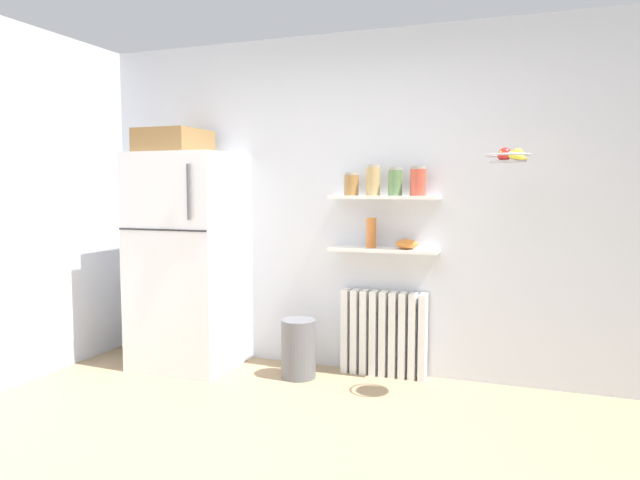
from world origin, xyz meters
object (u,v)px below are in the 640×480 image
radiator (384,334)px  storage_jar_2 (395,182)px  storage_jar_1 (373,180)px  storage_jar_3 (418,181)px  trash_bin (298,349)px  hanging_fruit_basket (509,156)px  vase (371,233)px  shelf_bowl (407,244)px  storage_jar_0 (351,184)px  refrigerator (188,255)px

radiator → storage_jar_2: (0.08, -0.03, 1.15)m
storage_jar_1 → storage_jar_3: size_ratio=1.08×
radiator → trash_bin: (-0.59, -0.27, -0.10)m
trash_bin → hanging_fruit_basket: bearing=-5.7°
vase → shelf_bowl: 0.28m
storage_jar_1 → hanging_fruit_basket: bearing=-21.7°
radiator → storage_jar_2: storage_jar_2 is taller
storage_jar_0 → storage_jar_1: (0.17, 0.00, 0.03)m
radiator → storage_jar_3: (0.25, -0.03, 1.15)m
storage_jar_3 → vase: bearing=180.0°
storage_jar_0 → storage_jar_2: size_ratio=0.84×
radiator → storage_jar_0: bearing=-173.2°
storage_jar_2 → trash_bin: (-0.67, -0.24, -1.25)m
radiator → trash_bin: 0.65m
radiator → shelf_bowl: bearing=-9.8°
shelf_bowl → hanging_fruit_basket: bearing=-28.5°
storage_jar_0 → storage_jar_2: (0.33, -0.00, 0.02)m
refrigerator → vase: 1.47m
storage_jar_2 → hanging_fruit_basket: bearing=-25.7°
trash_bin → hanging_fruit_basket: 2.04m
radiator → storage_jar_1: bearing=-160.3°
refrigerator → trash_bin: bearing=0.0°
storage_jar_2 → hanging_fruit_basket: hanging_fruit_basket is taller
vase → radiator: bearing=17.6°
storage_jar_0 → shelf_bowl: 0.61m
storage_jar_1 → refrigerator: bearing=-170.7°
refrigerator → storage_jar_2: size_ratio=9.14×
refrigerator → storage_jar_0: refrigerator is taller
refrigerator → hanging_fruit_basket: (2.42, -0.15, 0.73)m
refrigerator → storage_jar_3: size_ratio=8.94×
storage_jar_0 → hanging_fruit_basket: (1.13, -0.39, 0.17)m
refrigerator → radiator: bearing=9.9°
refrigerator → shelf_bowl: refrigerator is taller
refrigerator → vase: (1.44, 0.24, 0.20)m
trash_bin → hanging_fruit_basket: hanging_fruit_basket is taller
storage_jar_3 → trash_bin: 1.52m
storage_jar_0 → refrigerator: bearing=-169.5°
storage_jar_3 → vase: (-0.35, 0.00, -0.38)m
storage_jar_1 → trash_bin: size_ratio=0.52×
radiator → storage_jar_2: bearing=-19.7°
vase → trash_bin: (-0.49, -0.24, -0.87)m
radiator → storage_jar_1: storage_jar_1 is taller
refrigerator → storage_jar_0: (1.28, 0.24, 0.56)m
radiator → storage_jar_0: (-0.25, -0.03, 1.13)m
trash_bin → hanging_fruit_basket: (1.47, -0.15, 1.40)m
refrigerator → storage_jar_3: (1.79, 0.24, 0.58)m
storage_jar_1 → radiator: bearing=19.7°
refrigerator → storage_jar_1: 1.59m
radiator → hanging_fruit_basket: (0.88, -0.42, 1.30)m
trash_bin → storage_jar_2: bearing=19.5°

